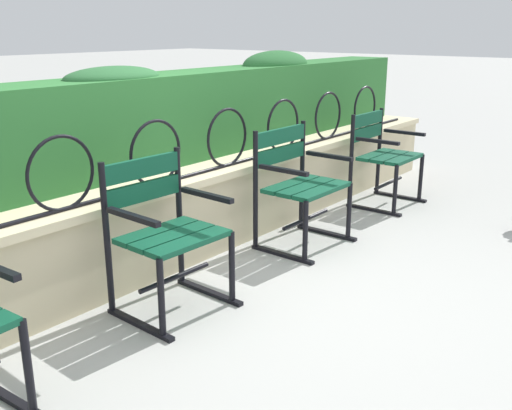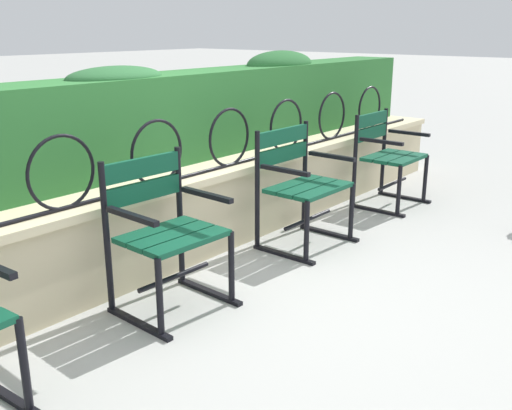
# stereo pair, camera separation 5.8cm
# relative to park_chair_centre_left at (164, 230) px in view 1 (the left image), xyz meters

# --- Properties ---
(ground_plane) EXTENTS (60.00, 60.00, 0.00)m
(ground_plane) POSITION_rel_park_chair_centre_left_xyz_m (0.46, -0.40, -0.46)
(ground_plane) COLOR #ADADA8
(stone_wall) EXTENTS (7.18, 0.41, 0.58)m
(stone_wall) POSITION_rel_park_chair_centre_left_xyz_m (0.46, 0.47, -0.17)
(stone_wall) COLOR beige
(stone_wall) RESTS_ON ground
(iron_arch_fence) EXTENTS (6.64, 0.02, 0.42)m
(iron_arch_fence) POSITION_rel_park_chair_centre_left_xyz_m (0.34, 0.40, 0.31)
(iron_arch_fence) COLOR black
(iron_arch_fence) RESTS_ON stone_wall
(hedge_row) EXTENTS (7.03, 0.45, 0.76)m
(hedge_row) POSITION_rel_park_chair_centre_left_xyz_m (0.45, 0.87, 0.47)
(hedge_row) COLOR #2D7033
(hedge_row) RESTS_ON stone_wall
(park_chair_centre_left) EXTENTS (0.59, 0.54, 0.87)m
(park_chair_centre_left) POSITION_rel_park_chair_centre_left_xyz_m (0.00, 0.00, 0.00)
(park_chair_centre_left) COLOR #0F4C33
(park_chair_centre_left) RESTS_ON ground
(park_chair_centre_right) EXTENTS (0.63, 0.52, 0.86)m
(park_chair_centre_right) POSITION_rel_park_chair_centre_left_xyz_m (1.32, -0.00, 0.00)
(park_chair_centre_right) COLOR #0F4C33
(park_chair_centre_right) RESTS_ON ground
(park_chair_rightmost) EXTENTS (0.58, 0.52, 0.82)m
(park_chair_rightmost) POSITION_rel_park_chair_centre_left_xyz_m (2.64, -0.01, -0.01)
(park_chair_rightmost) COLOR #0F4C33
(park_chair_rightmost) RESTS_ON ground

